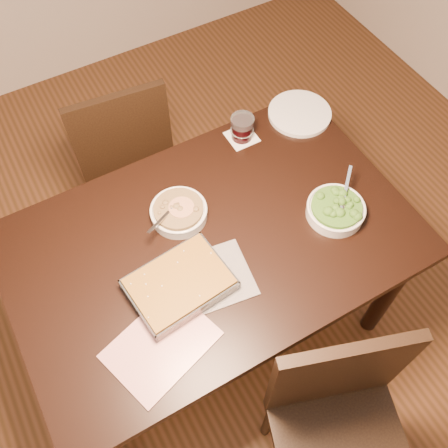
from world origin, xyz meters
name	(u,v)px	position (x,y,z in m)	size (l,w,h in m)	color
ground	(215,320)	(0.00, 0.00, 0.00)	(4.00, 4.00, 0.00)	#422813
table	(213,253)	(0.00, 0.00, 0.65)	(1.40, 0.90, 0.75)	black
magazine_a	(161,345)	(-0.32, -0.25, 0.75)	(0.32, 0.23, 0.01)	#AA303C
magazine_b	(204,281)	(-0.10, -0.13, 0.75)	(0.31, 0.22, 0.01)	#24232A
coaster	(242,137)	(0.33, 0.36, 0.75)	(0.11, 0.11, 0.00)	white
stew_bowl	(179,212)	(-0.06, 0.14, 0.78)	(0.21, 0.20, 0.08)	silver
broccoli_bowl	(336,209)	(0.43, -0.12, 0.78)	(0.21, 0.21, 0.08)	silver
baking_dish	(180,284)	(-0.18, -0.11, 0.78)	(0.34, 0.26, 0.06)	silver
wine_tumbler	(242,127)	(0.33, 0.36, 0.81)	(0.09, 0.09, 0.10)	black
dinner_plate	(300,113)	(0.60, 0.35, 0.76)	(0.26, 0.26, 0.02)	silver
chair_near	(339,423)	(0.09, -0.69, 0.52)	(0.55, 0.55, 0.93)	black
chair_far	(122,145)	(-0.05, 0.78, 0.50)	(0.46, 0.46, 0.89)	black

